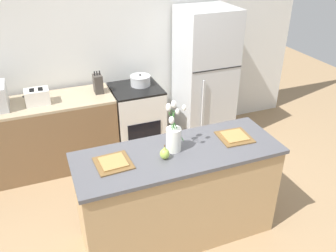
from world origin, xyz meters
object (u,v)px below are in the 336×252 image
stove_range (137,119)px  knife_block (98,84)px  refrigerator (205,77)px  plate_setting_left (113,163)px  toaster (37,97)px  cooking_pot (140,80)px  pear_figurine (165,153)px  flower_vase (174,135)px  plate_setting_right (235,137)px

stove_range → knife_block: 0.72m
refrigerator → plate_setting_left: bearing=-135.7°
toaster → cooking_pot: (1.23, 0.10, -0.02)m
pear_figurine → plate_setting_left: 0.42m
flower_vase → cooking_pot: size_ratio=1.72×
toaster → knife_block: bearing=5.2°
toaster → stove_range: bearing=2.2°
stove_range → toaster: 1.27m
flower_vase → toaster: size_ratio=1.55×
knife_block → flower_vase: bearing=-78.4°
toaster → knife_block: (0.70, 0.06, 0.03)m
knife_block → plate_setting_left: bearing=-97.4°
flower_vase → knife_block: bearing=101.6°
plate_setting_left → cooking_pot: cooking_pot is taller
stove_range → refrigerator: size_ratio=0.50×
stove_range → cooking_pot: bearing=33.5°
knife_block → pear_figurine: bearing=-83.0°
refrigerator → cooking_pot: bearing=176.6°
cooking_pot → toaster: bearing=-175.6°
plate_setting_right → cooking_pot: cooking_pot is taller
refrigerator → cooking_pot: (-0.87, 0.05, 0.06)m
cooking_pot → knife_block: (-0.53, -0.03, 0.05)m
cooking_pot → pear_figurine: bearing=-100.8°
plate_setting_left → pear_figurine: bearing=-11.1°
flower_vase → pear_figurine: bearing=-140.7°
plate_setting_left → cooking_pot: 1.79m
toaster → knife_block: knife_block is taller
plate_setting_left → toaster: size_ratio=1.07×
plate_setting_right → knife_block: knife_block is taller
plate_setting_left → plate_setting_right: (1.13, 0.00, 0.00)m
plate_setting_left → stove_range: bearing=67.1°
knife_block → toaster: bearing=-174.8°
stove_range → toaster: bearing=-177.8°
refrigerator → plate_setting_left: (-1.61, -1.57, 0.06)m
stove_range → pear_figurine: pear_figurine is taller
pear_figurine → plate_setting_left: (-0.41, 0.08, -0.04)m
refrigerator → knife_block: (-1.41, 0.02, 0.11)m
plate_setting_left → knife_block: 1.61m
flower_vase → knife_block: flower_vase is taller
cooking_pot → knife_block: knife_block is taller
plate_setting_right → toaster: size_ratio=1.07×
pear_figurine → plate_setting_right: size_ratio=0.44×
stove_range → plate_setting_left: plate_setting_left is taller
flower_vase → knife_block: (-0.32, 1.58, -0.09)m
pear_figurine → toaster: 1.85m
refrigerator → plate_setting_right: 1.65m
plate_setting_right → cooking_pot: bearing=103.3°
plate_setting_right → cooking_pot: (-0.38, 1.62, -0.00)m
toaster → pear_figurine: bearing=-60.7°
flower_vase → plate_setting_left: flower_vase is taller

